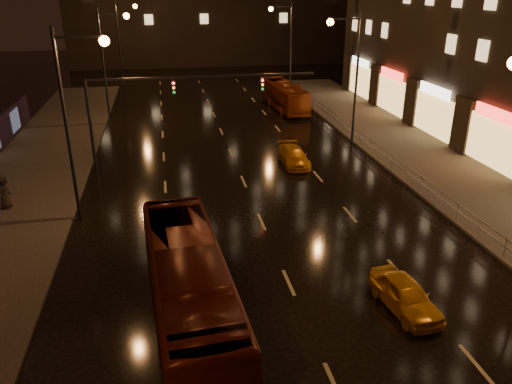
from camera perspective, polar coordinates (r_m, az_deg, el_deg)
The scene contains 10 objects.
ground at distance 35.96m, azimuth -2.46°, elevation 3.51°, with size 140.00×140.00×0.00m, color black.
sidewalk_left at distance 32.17m, azimuth -25.59°, elevation -1.05°, with size 7.00×70.00×0.15m, color #38332D.
sidewalk_right at distance 35.91m, azimuth 20.64°, elevation 2.12°, with size 7.00×70.00×0.15m, color #38332D.
traffic_signal at distance 34.36m, azimuth -11.11°, elevation 10.41°, with size 15.31×0.32×6.20m.
railing_right at distance 36.63m, azimuth 14.03°, elevation 4.68°, with size 0.05×56.00×1.00m.
bus_red at distance 18.70m, azimuth -7.67°, elevation -10.79°, with size 2.64×11.28×3.14m, color #4F150B.
bus_curb at distance 51.31m, azimuth 3.33°, elevation 10.92°, with size 2.26×9.65×2.69m, color #8F350E.
taxi_near at distance 20.65m, azimuth 16.68°, elevation -11.21°, with size 1.50×3.72×1.27m, color orange.
taxi_far at distance 35.24m, azimuth 4.31°, elevation 4.10°, with size 1.70×4.17×1.21m, color orange.
pedestrian_c at distance 31.11m, azimuth -26.87°, elevation 0.05°, with size 0.95×0.62×1.95m, color black.
Camera 1 is at (-4.71, -13.62, 11.84)m, focal length 35.00 mm.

